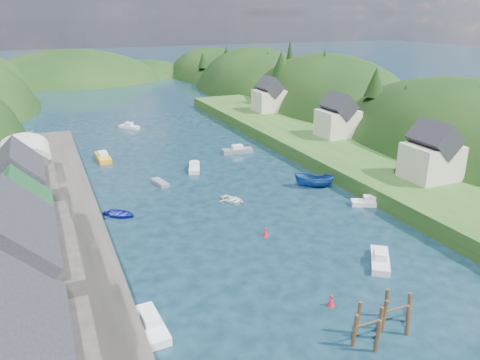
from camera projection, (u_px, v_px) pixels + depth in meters
name	position (u px, v px, depth m)	size (l,w,h in m)	color
ground	(191.00, 163.00, 82.19)	(600.00, 600.00, 0.00)	black
hillside_right	(326.00, 143.00, 123.09)	(36.00, 245.56, 48.00)	black
far_hills	(103.00, 104.00, 193.48)	(103.00, 68.00, 44.00)	black
hill_trees	(169.00, 87.00, 91.66)	(90.47, 151.22, 12.89)	black
quay_left	(53.00, 265.00, 46.97)	(12.00, 110.00, 2.00)	#2D2B28
quayside_buildings	(20.00, 284.00, 32.41)	(8.00, 35.84, 12.90)	#2D2B28
boat_sheds	(25.00, 171.00, 61.21)	(7.00, 21.00, 7.50)	#2D2D30
terrace_right	(343.00, 155.00, 82.47)	(16.00, 120.00, 2.40)	#234719
right_bank_cottages	(332.00, 118.00, 89.23)	(9.00, 59.24, 8.41)	beige
piling_cluster_near	(367.00, 330.00, 36.94)	(2.92, 2.76, 3.64)	#382314
piling_cluster_far	(397.00, 314.00, 39.05)	(3.16, 2.96, 3.37)	#382314
channel_buoy_near	(331.00, 301.00, 41.91)	(0.70, 0.70, 1.10)	red
channel_buoy_far	(266.00, 232.00, 55.09)	(0.70, 0.70, 1.10)	red
moored_boats	(242.00, 220.00, 57.85)	(37.83, 102.17, 2.31)	white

